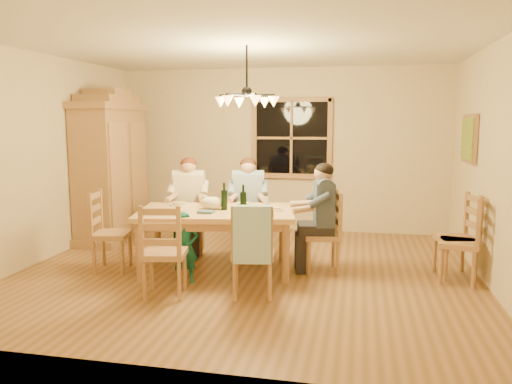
% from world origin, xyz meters
% --- Properties ---
extents(floor, '(5.50, 5.50, 0.00)m').
position_xyz_m(floor, '(0.00, 0.00, 0.00)').
color(floor, brown).
rests_on(floor, ground).
extents(ceiling, '(5.50, 5.00, 0.02)m').
position_xyz_m(ceiling, '(0.00, 0.00, 2.70)').
color(ceiling, white).
rests_on(ceiling, wall_back).
extents(wall_back, '(5.50, 0.02, 2.70)m').
position_xyz_m(wall_back, '(0.00, 2.50, 1.35)').
color(wall_back, beige).
rests_on(wall_back, floor).
extents(wall_left, '(0.02, 5.00, 2.70)m').
position_xyz_m(wall_left, '(-2.75, 0.00, 1.35)').
color(wall_left, beige).
rests_on(wall_left, floor).
extents(wall_right, '(0.02, 5.00, 2.70)m').
position_xyz_m(wall_right, '(2.75, 0.00, 1.35)').
color(wall_right, beige).
rests_on(wall_right, floor).
extents(window, '(1.30, 0.06, 1.30)m').
position_xyz_m(window, '(0.20, 2.47, 1.55)').
color(window, black).
rests_on(window, wall_back).
extents(painting, '(0.06, 0.78, 0.64)m').
position_xyz_m(painting, '(2.71, 1.20, 1.60)').
color(painting, '#A37047').
rests_on(painting, wall_right).
extents(chandelier, '(0.77, 0.68, 0.71)m').
position_xyz_m(chandelier, '(-0.00, 0.00, 2.08)').
color(chandelier, black).
rests_on(chandelier, ceiling).
extents(armoire, '(0.66, 1.40, 2.30)m').
position_xyz_m(armoire, '(-2.42, 1.23, 1.06)').
color(armoire, '#A37047').
rests_on(armoire, floor).
extents(dining_table, '(2.03, 1.46, 0.76)m').
position_xyz_m(dining_table, '(-0.37, -0.06, 0.66)').
color(dining_table, tan).
rests_on(dining_table, floor).
extents(chair_far_left, '(0.51, 0.49, 0.99)m').
position_xyz_m(chair_far_left, '(-0.99, 0.71, 0.30)').
color(chair_far_left, '#A57349').
rests_on(chair_far_left, floor).
extents(chair_far_right, '(0.51, 0.49, 0.99)m').
position_xyz_m(chair_far_right, '(-0.18, 0.86, 0.30)').
color(chair_far_right, '#A57349').
rests_on(chair_far_right, floor).
extents(chair_near_left, '(0.51, 0.49, 0.99)m').
position_xyz_m(chair_near_left, '(-0.66, -1.01, 0.30)').
color(chair_near_left, '#A57349').
rests_on(chair_near_left, floor).
extents(chair_near_right, '(0.51, 0.49, 0.99)m').
position_xyz_m(chair_near_right, '(0.25, -0.84, 0.30)').
color(chair_near_right, '#A57349').
rests_on(chair_near_right, floor).
extents(chair_end_left, '(0.49, 0.51, 0.99)m').
position_xyz_m(chair_end_left, '(-1.63, -0.30, 0.30)').
color(chair_end_left, '#A57349').
rests_on(chair_end_left, floor).
extents(chair_end_right, '(0.49, 0.51, 0.99)m').
position_xyz_m(chair_end_right, '(0.89, 0.18, 0.30)').
color(chair_end_right, '#A57349').
rests_on(chair_end_right, floor).
extents(adult_woman, '(0.45, 0.48, 0.87)m').
position_xyz_m(adult_woman, '(-0.99, 0.71, 0.84)').
color(adult_woman, beige).
rests_on(adult_woman, floor).
extents(adult_plaid_man, '(0.45, 0.48, 0.87)m').
position_xyz_m(adult_plaid_man, '(-0.18, 0.86, 0.84)').
color(adult_plaid_man, '#2E5180').
rests_on(adult_plaid_man, floor).
extents(adult_slate_man, '(0.48, 0.45, 0.87)m').
position_xyz_m(adult_slate_man, '(0.89, 0.18, 0.84)').
color(adult_slate_man, '#3D4961').
rests_on(adult_slate_man, floor).
extents(towel, '(0.39, 0.17, 0.58)m').
position_xyz_m(towel, '(0.28, -1.02, 0.70)').
color(towel, '#A1C9DA').
rests_on(towel, chair_near_right).
extents(wine_bottle_a, '(0.08, 0.08, 0.33)m').
position_xyz_m(wine_bottle_a, '(-0.28, -0.02, 0.93)').
color(wine_bottle_a, black).
rests_on(wine_bottle_a, dining_table).
extents(wine_bottle_b, '(0.08, 0.08, 0.33)m').
position_xyz_m(wine_bottle_b, '(-0.02, -0.13, 0.93)').
color(wine_bottle_b, black).
rests_on(wine_bottle_b, dining_table).
extents(plate_woman, '(0.26, 0.26, 0.02)m').
position_xyz_m(plate_woman, '(-0.93, 0.17, 0.77)').
color(plate_woman, white).
rests_on(plate_woman, dining_table).
extents(plate_plaid, '(0.26, 0.26, 0.02)m').
position_xyz_m(plate_plaid, '(-0.12, 0.33, 0.77)').
color(plate_plaid, white).
rests_on(plate_plaid, dining_table).
extents(plate_slate, '(0.26, 0.26, 0.02)m').
position_xyz_m(plate_slate, '(0.31, 0.08, 0.77)').
color(plate_slate, white).
rests_on(plate_slate, dining_table).
extents(wine_glass_a, '(0.06, 0.06, 0.14)m').
position_xyz_m(wine_glass_a, '(-0.59, 0.17, 0.83)').
color(wine_glass_a, silver).
rests_on(wine_glass_a, dining_table).
extents(wine_glass_b, '(0.06, 0.06, 0.14)m').
position_xyz_m(wine_glass_b, '(0.21, 0.18, 0.83)').
color(wine_glass_b, silver).
rests_on(wine_glass_b, dining_table).
extents(cap, '(0.20, 0.20, 0.11)m').
position_xyz_m(cap, '(0.27, -0.27, 0.82)').
color(cap, '#D3B28C').
rests_on(cap, dining_table).
extents(napkin, '(0.20, 0.17, 0.03)m').
position_xyz_m(napkin, '(-0.43, -0.29, 0.78)').
color(napkin, '#4A6588').
rests_on(napkin, dining_table).
extents(cloth_bundle, '(0.28, 0.22, 0.15)m').
position_xyz_m(cloth_bundle, '(-0.44, -0.01, 0.84)').
color(cloth_bundle, beige).
rests_on(cloth_bundle, dining_table).
extents(child, '(0.35, 0.30, 0.82)m').
position_xyz_m(child, '(-0.59, -0.56, 0.41)').
color(child, '#17685A').
rests_on(child, floor).
extents(chair_spare_front, '(0.51, 0.52, 0.99)m').
position_xyz_m(chair_spare_front, '(2.45, 0.09, 0.30)').
color(chair_spare_front, '#A57349').
rests_on(chair_spare_front, floor).
extents(chair_spare_back, '(0.50, 0.52, 0.99)m').
position_xyz_m(chair_spare_back, '(2.45, 0.29, 0.30)').
color(chair_spare_back, '#A57349').
rests_on(chair_spare_back, floor).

